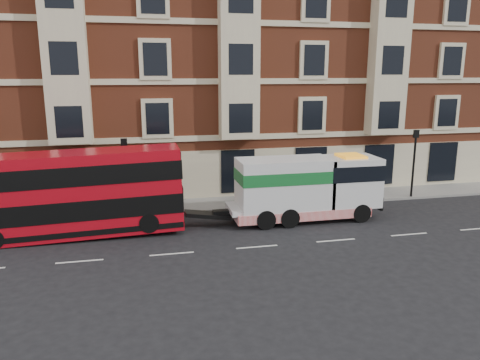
# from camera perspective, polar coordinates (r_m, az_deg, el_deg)

# --- Properties ---
(ground) EXTENTS (120.00, 120.00, 0.00)m
(ground) POSITION_cam_1_polar(r_m,az_deg,el_deg) (22.32, 2.07, -8.16)
(ground) COLOR black
(ground) RESTS_ON ground
(sidewalk) EXTENTS (90.00, 3.00, 0.15)m
(sidewalk) POSITION_cam_1_polar(r_m,az_deg,el_deg) (29.24, -1.63, -2.83)
(sidewalk) COLOR slate
(sidewalk) RESTS_ON ground
(victorian_terrace) EXTENTS (45.00, 12.00, 20.40)m
(victorian_terrace) POSITION_cam_1_polar(r_m,az_deg,el_deg) (35.66, -3.31, 16.22)
(victorian_terrace) COLOR brown
(victorian_terrace) RESTS_ON ground
(lamp_post_west) EXTENTS (0.35, 0.15, 4.35)m
(lamp_post_west) POSITION_cam_1_polar(r_m,az_deg,el_deg) (26.88, -13.79, 1.09)
(lamp_post_west) COLOR black
(lamp_post_west) RESTS_ON sidewalk
(lamp_post_east) EXTENTS (0.35, 0.15, 4.35)m
(lamp_post_east) POSITION_cam_1_polar(r_m,az_deg,el_deg) (31.96, 20.46, 2.50)
(lamp_post_east) COLOR black
(lamp_post_east) RESTS_ON sidewalk
(double_decker_bus) EXTENTS (10.53, 2.42, 4.26)m
(double_decker_bus) POSITION_cam_1_polar(r_m,az_deg,el_deg) (24.50, -19.60, -1.45)
(double_decker_bus) COLOR #AF0915
(double_decker_bus) RESTS_ON ground
(tow_truck) EXTENTS (8.43, 2.49, 3.51)m
(tow_truck) POSITION_cam_1_polar(r_m,az_deg,el_deg) (25.96, 7.86, -0.92)
(tow_truck) COLOR silver
(tow_truck) RESTS_ON ground
(pedestrian) EXTENTS (0.62, 0.42, 1.67)m
(pedestrian) POSITION_cam_1_polar(r_m,az_deg,el_deg) (28.03, -25.98, -2.95)
(pedestrian) COLOR black
(pedestrian) RESTS_ON sidewalk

